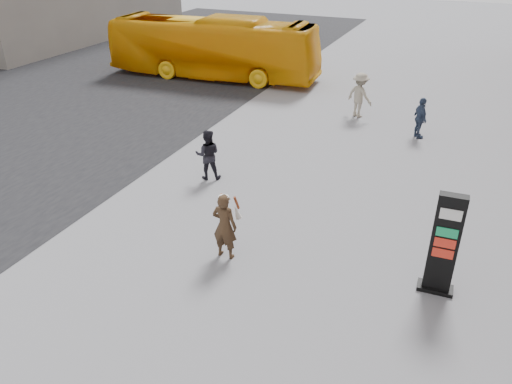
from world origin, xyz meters
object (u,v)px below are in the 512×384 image
at_px(woman, 225,225).
at_px(pedestrian_a, 208,155).
at_px(pedestrian_b, 360,95).
at_px(pedestrian_c, 420,118).
at_px(bus, 213,48).
at_px(info_pylon, 444,245).

xyz_separation_m(woman, pedestrian_a, (-2.29, 3.43, -0.06)).
distance_m(pedestrian_b, pedestrian_c, 2.87).
bearing_deg(woman, bus, -60.65).
bearing_deg(woman, pedestrian_b, -92.44).
distance_m(info_pylon, pedestrian_c, 8.84).
bearing_deg(pedestrian_b, info_pylon, 139.02).
xyz_separation_m(pedestrian_b, pedestrian_c, (2.51, -1.39, -0.14)).
bearing_deg(pedestrian_a, pedestrian_c, -156.36).
height_order(woman, pedestrian_c, woman).
height_order(bus, pedestrian_b, bus).
height_order(pedestrian_a, pedestrian_b, pedestrian_b).
bearing_deg(pedestrian_a, woman, 99.59).
relative_size(info_pylon, woman, 1.40).
distance_m(info_pylon, pedestrian_a, 7.43).
bearing_deg(info_pylon, pedestrian_c, 97.68).
relative_size(bus, pedestrian_b, 5.98).
bearing_deg(pedestrian_c, info_pylon, 159.01).
distance_m(info_pylon, bus, 17.79).
height_order(woman, pedestrian_a, woman).
height_order(bus, pedestrian_a, bus).
distance_m(pedestrian_a, pedestrian_b, 7.85).
xyz_separation_m(bus, pedestrian_a, (5.21, -10.27, -0.70)).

